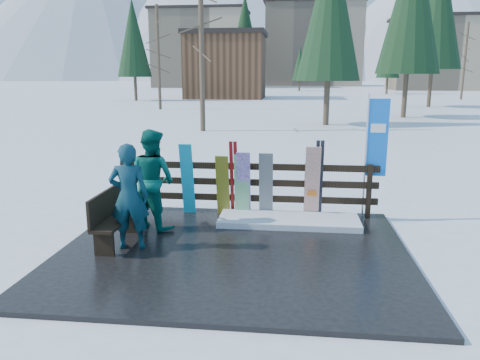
# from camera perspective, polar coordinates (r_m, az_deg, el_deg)

# --- Properties ---
(ground) EXTENTS (700.00, 700.00, 0.00)m
(ground) POSITION_cam_1_polar(r_m,az_deg,el_deg) (8.24, -0.80, -9.02)
(ground) COLOR white
(ground) RESTS_ON ground
(deck) EXTENTS (6.00, 5.00, 0.08)m
(deck) POSITION_cam_1_polar(r_m,az_deg,el_deg) (8.22, -0.80, -8.76)
(deck) COLOR black
(deck) RESTS_ON ground
(fence) EXTENTS (5.60, 0.10, 1.15)m
(fence) POSITION_cam_1_polar(r_m,az_deg,el_deg) (10.11, 0.76, -0.51)
(fence) COLOR black
(fence) RESTS_ON deck
(snow_patch) EXTENTS (2.85, 1.00, 0.12)m
(snow_patch) POSITION_cam_1_polar(r_m,az_deg,el_deg) (9.64, 5.96, -4.93)
(snow_patch) COLOR white
(snow_patch) RESTS_ON deck
(bench) EXTENTS (0.41, 1.50, 0.97)m
(bench) POSITION_cam_1_polar(r_m,az_deg,el_deg) (8.66, -15.30, -4.22)
(bench) COLOR black
(bench) RESTS_ON deck
(snowboard_0) EXTENTS (0.27, 0.36, 1.57)m
(snowboard_0) POSITION_cam_1_polar(r_m,az_deg,el_deg) (10.07, -6.42, 0.09)
(snowboard_0) COLOR #10AED9
(snowboard_0) RESTS_ON deck
(snowboard_1) EXTENTS (0.31, 0.22, 1.36)m
(snowboard_1) POSITION_cam_1_polar(r_m,az_deg,el_deg) (9.90, 0.21, -0.68)
(snowboard_1) COLOR silver
(snowboard_1) RESTS_ON deck
(snowboard_2) EXTENTS (0.28, 0.32, 1.33)m
(snowboard_2) POSITION_cam_1_polar(r_m,az_deg,el_deg) (9.95, -2.12, -0.69)
(snowboard_2) COLOR yellow
(snowboard_2) RESTS_ON deck
(snowboard_3) EXTENTS (0.29, 0.31, 1.41)m
(snowboard_3) POSITION_cam_1_polar(r_m,az_deg,el_deg) (9.89, 0.45, -0.52)
(snowboard_3) COLOR white
(snowboard_3) RESTS_ON deck
(snowboard_4) EXTENTS (0.29, 0.33, 1.41)m
(snowboard_4) POSITION_cam_1_polar(r_m,az_deg,el_deg) (9.85, 3.18, -0.61)
(snowboard_4) COLOR black
(snowboard_4) RESTS_ON deck
(snowboard_5) EXTENTS (0.31, 0.33, 1.55)m
(snowboard_5) POSITION_cam_1_polar(r_m,az_deg,el_deg) (9.83, 8.80, -0.33)
(snowboard_5) COLOR white
(snowboard_5) RESTS_ON deck
(ski_pair_a) EXTENTS (0.16, 0.34, 1.63)m
(ski_pair_a) POSITION_cam_1_polar(r_m,az_deg,el_deg) (9.96, -0.75, 0.21)
(ski_pair_a) COLOR #AD1516
(ski_pair_a) RESTS_ON deck
(ski_pair_b) EXTENTS (0.17, 0.17, 1.67)m
(ski_pair_b) POSITION_cam_1_polar(r_m,az_deg,el_deg) (9.89, 9.59, 0.06)
(ski_pair_b) COLOR black
(ski_pair_b) RESTS_ON deck
(rental_flag) EXTENTS (0.45, 0.04, 2.60)m
(rental_flag) POSITION_cam_1_polar(r_m,az_deg,el_deg) (10.08, 16.10, 4.43)
(rental_flag) COLOR silver
(rental_flag) RESTS_ON deck
(person_front) EXTENTS (0.73, 0.54, 1.85)m
(person_front) POSITION_cam_1_polar(r_m,az_deg,el_deg) (8.25, -13.37, -1.98)
(person_front) COLOR #124F52
(person_front) RESTS_ON deck
(person_back) EXTENTS (1.19, 1.11, 1.96)m
(person_back) POSITION_cam_1_polar(r_m,az_deg,el_deg) (9.26, -10.61, 0.09)
(person_back) COLOR #07594C
(person_back) RESTS_ON deck
(resort_buildings) EXTENTS (73.00, 87.60, 22.60)m
(resort_buildings) POSITION_cam_1_polar(r_m,az_deg,el_deg) (123.18, 6.73, 15.76)
(resort_buildings) COLOR tan
(resort_buildings) RESTS_ON ground
(trees) EXTENTS (42.16, 68.57, 14.31)m
(trees) POSITION_cam_1_polar(r_m,az_deg,el_deg) (53.83, 9.59, 15.87)
(trees) COLOR #382B1E
(trees) RESTS_ON ground
(mountains) EXTENTS (520.00, 260.00, 120.00)m
(mountains) POSITION_cam_1_polar(r_m,az_deg,el_deg) (339.49, 4.77, 20.64)
(mountains) COLOR white
(mountains) RESTS_ON ground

